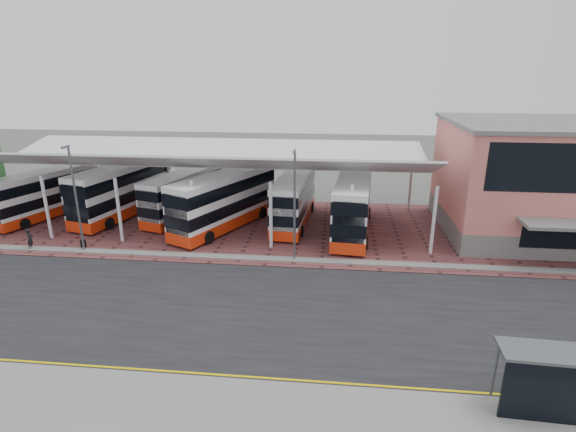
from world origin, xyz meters
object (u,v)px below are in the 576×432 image
bus_0 (46,194)px  bus_1 (123,191)px  bus_2 (183,195)px  bus_5 (353,205)px  terminal (563,180)px  pedestrian (30,239)px  bus_shelter (552,379)px  bus_4 (294,200)px  bus_3 (224,201)px

bus_0 → bus_1: bearing=28.3°
bus_2 → bus_5: 15.53m
bus_2 → bus_5: bus_5 is taller
terminal → pedestrian: (-41.17, -7.72, -3.79)m
terminal → bus_shelter: terminal is taller
bus_4 → pedestrian: 21.07m
terminal → bus_1: 37.77m
bus_4 → bus_shelter: size_ratio=2.98×
bus_4 → bus_1: bearing=-177.5°
bus_1 → bus_3: bearing=1.4°
terminal → bus_1: bearing=178.6°
bus_0 → bus_shelter: (34.86, -21.66, -0.30)m
bus_2 → bus_3: bearing=-13.1°
bus_2 → pedestrian: bus_2 is taller
bus_2 → pedestrian: size_ratio=6.29×
pedestrian → bus_shelter: bearing=-127.9°
terminal → bus_4: size_ratio=1.74×
bus_1 → bus_shelter: bearing=-24.8°
bus_1 → pedestrian: (-3.47, -8.63, -1.54)m
bus_1 → bus_2: 5.67m
terminal → bus_5: size_ratio=1.59×
bus_shelter → bus_3: bearing=134.0°
bus_1 → bus_shelter: 36.07m
bus_5 → bus_shelter: size_ratio=3.27×
bus_0 → bus_2: bearing=25.4°
bus_3 → bus_2: bearing=176.0°
bus_2 → bus_3: bus_3 is taller
bus_5 → bus_shelter: bearing=-65.9°
bus_3 → bus_shelter: (17.87, -20.41, -0.54)m
bus_0 → bus_5: bearing=17.2°
bus_3 → bus_5: bus_3 is taller
bus_5 → bus_4: bearing=167.1°
pedestrian → bus_3: bearing=-78.9°
bus_1 → bus_4: 15.93m
bus_2 → bus_0: bearing=-157.5°
bus_0 → pedestrian: bearing=-46.4°
bus_5 → bus_shelter: 21.73m
bus_1 → bus_2: bus_1 is taller
terminal → bus_4: terminal is taller
bus_2 → bus_5: (15.34, -2.39, 0.29)m
bus_1 → bus_3: (10.14, -2.32, -0.01)m
terminal → bus_0: terminal is taller
bus_1 → pedestrian: size_ratio=7.27×
bus_3 → pedestrian: 15.08m
bus_3 → bus_5: (10.87, 0.15, -0.01)m
bus_0 → bus_shelter: bus_0 is taller
bus_4 → bus_3: bearing=-158.2°
bus_2 → pedestrian: bearing=-119.4°
terminal → bus_5: bearing=-175.7°
bus_3 → pedestrian: bus_3 is taller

